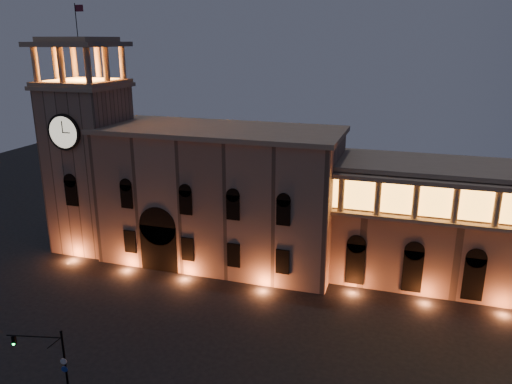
{
  "coord_description": "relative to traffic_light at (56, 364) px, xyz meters",
  "views": [
    {
      "loc": [
        20.94,
        -35.21,
        28.08
      ],
      "look_at": [
        4.77,
        16.0,
        11.62
      ],
      "focal_mm": 35.0,
      "sensor_mm": 36.0,
      "label": 1
    }
  ],
  "objects": [
    {
      "name": "traffic_light",
      "position": [
        0.0,
        0.0,
        0.0
      ],
      "size": [
        4.64,
        1.33,
        6.5
      ],
      "rotation": [
        0.0,
        0.0,
        0.23
      ],
      "color": "black",
      "rests_on": "ground"
    },
    {
      "name": "government_building",
      "position": [
        2.38,
        29.68,
        5.36
      ],
      "size": [
        30.8,
        12.8,
        17.6
      ],
      "color": "#8E6F5C",
      "rests_on": "ground"
    },
    {
      "name": "ground",
      "position": [
        4.45,
        7.75,
        -3.41
      ],
      "size": [
        160.0,
        160.0,
        0.0
      ],
      "primitive_type": "plane",
      "color": "black",
      "rests_on": "ground"
    },
    {
      "name": "colonnade_wing",
      "position": [
        36.45,
        31.67,
        3.92
      ],
      "size": [
        40.6,
        11.5,
        14.5
      ],
      "color": "#886A57",
      "rests_on": "ground"
    },
    {
      "name": "clock_tower",
      "position": [
        -16.05,
        28.72,
        9.09
      ],
      "size": [
        9.8,
        9.8,
        32.4
      ],
      "color": "#8E6F5C",
      "rests_on": "ground"
    }
  ]
}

